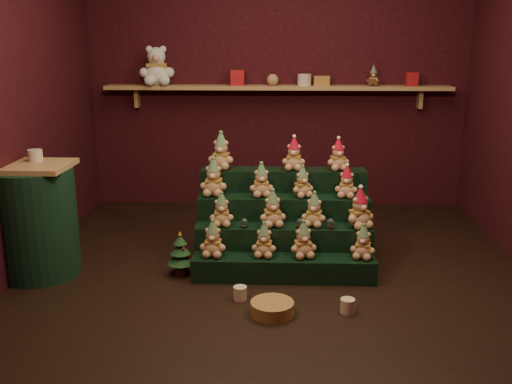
{
  "coord_description": "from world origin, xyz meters",
  "views": [
    {
      "loc": [
        -0.01,
        -4.16,
        1.79
      ],
      "look_at": [
        -0.17,
        0.25,
        0.6
      ],
      "focal_mm": 40.0,
      "sensor_mm": 36.0,
      "label": 1
    }
  ],
  "objects_px": {
    "mini_christmas_tree": "(181,254)",
    "white_bear": "(156,61)",
    "snow_globe_c": "(331,224)",
    "mug_right": "(348,306)",
    "snow_globe_a": "(244,223)",
    "brown_bear": "(373,76)",
    "riser_tier_front": "(283,268)",
    "side_table": "(36,220)",
    "wicker_basket": "(272,308)",
    "mug_left": "(240,293)",
    "snow_globe_b": "(300,223)"
  },
  "relations": [
    {
      "from": "mini_christmas_tree",
      "to": "white_bear",
      "type": "xyz_separation_m",
      "value": [
        -0.51,
        1.87,
        1.4
      ]
    },
    {
      "from": "snow_globe_c",
      "to": "mini_christmas_tree",
      "type": "distance_m",
      "value": 1.19
    },
    {
      "from": "mug_right",
      "to": "white_bear",
      "type": "bearing_deg",
      "value": 125.13
    },
    {
      "from": "snow_globe_a",
      "to": "brown_bear",
      "type": "height_order",
      "value": "brown_bear"
    },
    {
      "from": "snow_globe_a",
      "to": "mini_christmas_tree",
      "type": "distance_m",
      "value": 0.55
    },
    {
      "from": "riser_tier_front",
      "to": "white_bear",
      "type": "xyz_separation_m",
      "value": [
        -1.31,
        1.94,
        1.48
      ]
    },
    {
      "from": "side_table",
      "to": "wicker_basket",
      "type": "relative_size",
      "value": 3.02
    },
    {
      "from": "snow_globe_c",
      "to": "wicker_basket",
      "type": "height_order",
      "value": "snow_globe_c"
    },
    {
      "from": "snow_globe_a",
      "to": "white_bear",
      "type": "distance_m",
      "value": 2.35
    },
    {
      "from": "mug_right",
      "to": "wicker_basket",
      "type": "bearing_deg",
      "value": -174.79
    },
    {
      "from": "side_table",
      "to": "white_bear",
      "type": "xyz_separation_m",
      "value": [
        0.6,
        1.88,
        1.14
      ]
    },
    {
      "from": "snow_globe_a",
      "to": "white_bear",
      "type": "bearing_deg",
      "value": 119.47
    },
    {
      "from": "mug_left",
      "to": "brown_bear",
      "type": "height_order",
      "value": "brown_bear"
    },
    {
      "from": "mini_christmas_tree",
      "to": "mug_left",
      "type": "distance_m",
      "value": 0.66
    },
    {
      "from": "mug_right",
      "to": "wicker_basket",
      "type": "xyz_separation_m",
      "value": [
        -0.51,
        -0.05,
        -0.0
      ]
    },
    {
      "from": "mug_right",
      "to": "wicker_basket",
      "type": "relative_size",
      "value": 0.34
    },
    {
      "from": "side_table",
      "to": "mug_right",
      "type": "relative_size",
      "value": 8.92
    },
    {
      "from": "snow_globe_c",
      "to": "brown_bear",
      "type": "height_order",
      "value": "brown_bear"
    },
    {
      "from": "mug_left",
      "to": "wicker_basket",
      "type": "relative_size",
      "value": 0.33
    },
    {
      "from": "side_table",
      "to": "mug_left",
      "type": "xyz_separation_m",
      "value": [
        1.6,
        -0.42,
        -0.39
      ]
    },
    {
      "from": "mug_left",
      "to": "white_bear",
      "type": "height_order",
      "value": "white_bear"
    },
    {
      "from": "mug_right",
      "to": "wicker_basket",
      "type": "distance_m",
      "value": 0.51
    },
    {
      "from": "snow_globe_a",
      "to": "side_table",
      "type": "height_order",
      "value": "side_table"
    },
    {
      "from": "snow_globe_b",
      "to": "snow_globe_a",
      "type": "bearing_deg",
      "value": 180.0
    },
    {
      "from": "wicker_basket",
      "to": "mini_christmas_tree",
      "type": "bearing_deg",
      "value": 137.97
    },
    {
      "from": "snow_globe_c",
      "to": "mini_christmas_tree",
      "type": "height_order",
      "value": "snow_globe_c"
    },
    {
      "from": "snow_globe_b",
      "to": "mug_left",
      "type": "distance_m",
      "value": 0.77
    },
    {
      "from": "riser_tier_front",
      "to": "snow_globe_c",
      "type": "height_order",
      "value": "snow_globe_c"
    },
    {
      "from": "snow_globe_b",
      "to": "mini_christmas_tree",
      "type": "relative_size",
      "value": 0.23
    },
    {
      "from": "snow_globe_a",
      "to": "side_table",
      "type": "distance_m",
      "value": 1.6
    },
    {
      "from": "snow_globe_a",
      "to": "riser_tier_front",
      "type": "bearing_deg",
      "value": -27.48
    },
    {
      "from": "riser_tier_front",
      "to": "brown_bear",
      "type": "relative_size",
      "value": 7.11
    },
    {
      "from": "riser_tier_front",
      "to": "snow_globe_c",
      "type": "xyz_separation_m",
      "value": [
        0.36,
        0.16,
        0.31
      ]
    },
    {
      "from": "snow_globe_a",
      "to": "snow_globe_b",
      "type": "height_order",
      "value": "snow_globe_b"
    },
    {
      "from": "mini_christmas_tree",
      "to": "mug_left",
      "type": "xyz_separation_m",
      "value": [
        0.49,
        -0.43,
        -0.13
      ]
    },
    {
      "from": "mug_left",
      "to": "mug_right",
      "type": "height_order",
      "value": "mug_right"
    },
    {
      "from": "side_table",
      "to": "white_bear",
      "type": "height_order",
      "value": "white_bear"
    },
    {
      "from": "riser_tier_front",
      "to": "snow_globe_b",
      "type": "height_order",
      "value": "snow_globe_b"
    },
    {
      "from": "riser_tier_front",
      "to": "wicker_basket",
      "type": "relative_size",
      "value": 4.79
    },
    {
      "from": "mug_right",
      "to": "riser_tier_front",
      "type": "bearing_deg",
      "value": 128.61
    },
    {
      "from": "snow_globe_b",
      "to": "brown_bear",
      "type": "relative_size",
      "value": 0.42
    },
    {
      "from": "white_bear",
      "to": "riser_tier_front",
      "type": "bearing_deg",
      "value": -64.78
    },
    {
      "from": "snow_globe_a",
      "to": "wicker_basket",
      "type": "distance_m",
      "value": 0.85
    },
    {
      "from": "mini_christmas_tree",
      "to": "brown_bear",
      "type": "bearing_deg",
      "value": 47.23
    },
    {
      "from": "snow_globe_a",
      "to": "snow_globe_b",
      "type": "xyz_separation_m",
      "value": [
        0.43,
        -0.0,
        0.0
      ]
    },
    {
      "from": "snow_globe_a",
      "to": "white_bear",
      "type": "relative_size",
      "value": 0.15
    },
    {
      "from": "snow_globe_c",
      "to": "wicker_basket",
      "type": "bearing_deg",
      "value": -120.92
    },
    {
      "from": "riser_tier_front",
      "to": "brown_bear",
      "type": "height_order",
      "value": "brown_bear"
    },
    {
      "from": "snow_globe_b",
      "to": "snow_globe_c",
      "type": "bearing_deg",
      "value": 0.0
    },
    {
      "from": "wicker_basket",
      "to": "white_bear",
      "type": "relative_size",
      "value": 0.58
    }
  ]
}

